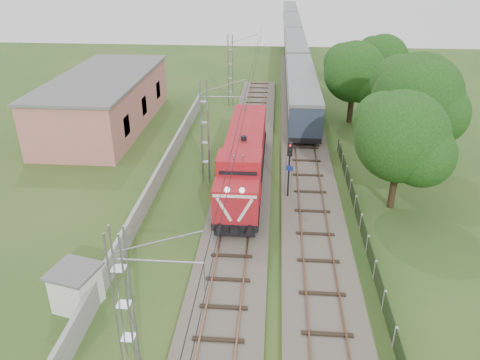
# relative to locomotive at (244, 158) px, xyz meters

# --- Properties ---
(ground) EXTENTS (140.00, 140.00, 0.00)m
(ground) POSITION_rel_locomotive_xyz_m (0.00, -11.68, -2.20)
(ground) COLOR #26491B
(ground) RESTS_ON ground
(track_main) EXTENTS (4.20, 70.00, 0.45)m
(track_main) POSITION_rel_locomotive_xyz_m (0.00, -4.68, -2.02)
(track_main) COLOR #6B6054
(track_main) RESTS_ON ground
(track_side) EXTENTS (4.20, 80.00, 0.45)m
(track_side) POSITION_rel_locomotive_xyz_m (5.00, 8.32, -2.02)
(track_side) COLOR #6B6054
(track_side) RESTS_ON ground
(catenary) EXTENTS (3.31, 70.00, 8.00)m
(catenary) POSITION_rel_locomotive_xyz_m (-2.95, 0.32, 1.85)
(catenary) COLOR gray
(catenary) RESTS_ON ground
(boundary_wall) EXTENTS (0.25, 40.00, 1.50)m
(boundary_wall) POSITION_rel_locomotive_xyz_m (-6.50, 0.32, -1.45)
(boundary_wall) COLOR #9E9E99
(boundary_wall) RESTS_ON ground
(station_building) EXTENTS (8.40, 20.40, 5.22)m
(station_building) POSITION_rel_locomotive_xyz_m (-15.00, 12.32, 0.43)
(station_building) COLOR #C4696A
(station_building) RESTS_ON ground
(fence) EXTENTS (0.12, 32.00, 1.20)m
(fence) POSITION_rel_locomotive_xyz_m (8.00, -8.68, -1.60)
(fence) COLOR black
(fence) RESTS_ON ground
(locomotive) EXTENTS (2.93, 16.72, 4.25)m
(locomotive) POSITION_rel_locomotive_xyz_m (0.00, 0.00, 0.00)
(locomotive) COLOR black
(locomotive) RESTS_ON ground
(coach_rake) EXTENTS (3.11, 92.85, 3.60)m
(coach_rake) POSITION_rel_locomotive_xyz_m (5.00, 53.56, 0.37)
(coach_rake) COLOR black
(coach_rake) RESTS_ON ground
(signal_post) EXTENTS (0.48, 0.39, 4.56)m
(signal_post) POSITION_rel_locomotive_xyz_m (3.35, -2.42, 0.93)
(signal_post) COLOR black
(signal_post) RESTS_ON ground
(relay_hut) EXTENTS (2.65, 2.65, 2.25)m
(relay_hut) POSITION_rel_locomotive_xyz_m (-7.40, -14.59, -1.06)
(relay_hut) COLOR silver
(relay_hut) RESTS_ON ground
(tree_a) EXTENTS (6.47, 6.16, 8.38)m
(tree_a) POSITION_rel_locomotive_xyz_m (10.67, -2.90, 3.03)
(tree_a) COLOR #382616
(tree_a) RESTS_ON ground
(tree_b) EXTENTS (7.33, 6.98, 9.50)m
(tree_b) POSITION_rel_locomotive_xyz_m (13.36, 4.10, 3.73)
(tree_b) COLOR #382616
(tree_b) RESTS_ON ground
(tree_c) EXTENTS (6.46, 6.15, 8.38)m
(tree_c) POSITION_rel_locomotive_xyz_m (10.16, 15.40, 3.02)
(tree_c) COLOR #382616
(tree_c) RESTS_ON ground
(tree_d) EXTENTS (6.10, 5.81, 7.91)m
(tree_d) POSITION_rel_locomotive_xyz_m (14.41, 22.88, 2.73)
(tree_d) COLOR #382616
(tree_d) RESTS_ON ground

